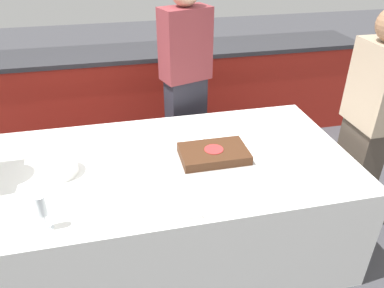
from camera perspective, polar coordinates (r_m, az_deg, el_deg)
ground_plane at (r=2.74m, az=-2.73°, el=-15.29°), size 14.00×14.00×0.00m
back_counter at (r=3.86m, az=-7.32°, el=7.47°), size 4.40×0.58×0.92m
dining_table at (r=2.49m, az=-2.93°, el=-9.50°), size 2.19×1.16×0.72m
cake at (r=2.28m, az=3.32°, el=-1.51°), size 0.45×0.31×0.07m
plate_stack at (r=2.27m, az=-19.83°, el=-3.27°), size 0.23×0.23×0.09m
wine_glass at (r=1.85m, az=-21.92°, el=-8.97°), size 0.06×0.06×0.19m
side_plate_near_cake at (r=2.55m, az=-0.12°, el=1.51°), size 0.22×0.22×0.00m
side_plate_right_edge at (r=2.45m, az=11.48°, el=-0.41°), size 0.22×0.22×0.00m
utensil_pile at (r=1.87m, az=-0.87°, el=-10.53°), size 0.14×0.09×0.02m
person_cutting_cake at (r=2.95m, az=-0.97°, el=8.78°), size 0.41×0.30×1.66m
person_seated_right at (r=2.73m, az=25.14°, el=2.67°), size 0.21×0.36×1.57m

